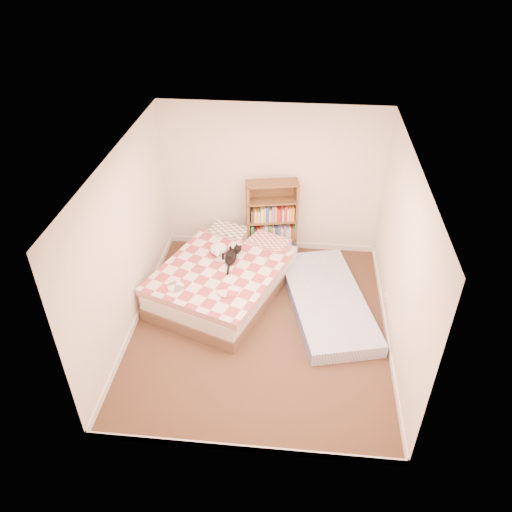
# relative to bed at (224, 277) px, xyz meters

# --- Properties ---
(room) EXTENTS (3.51, 4.01, 2.51)m
(room) POSITION_rel_bed_xyz_m (0.61, -0.71, 0.93)
(room) COLOR #482A1F
(room) RESTS_ON ground
(bed) EXTENTS (2.19, 2.56, 0.58)m
(bed) POSITION_rel_bed_xyz_m (0.00, 0.00, 0.00)
(bed) COLOR brown
(bed) RESTS_ON room
(bookshelf) EXTENTS (0.86, 0.42, 1.35)m
(bookshelf) POSITION_rel_bed_xyz_m (0.63, 1.06, 0.25)
(bookshelf) COLOR brown
(bookshelf) RESTS_ON room
(floor_mattress) EXTENTS (1.53, 2.42, 0.20)m
(floor_mattress) POSITION_rel_bed_xyz_m (1.54, -0.21, -0.16)
(floor_mattress) COLOR #6772AC
(floor_mattress) RESTS_ON room
(black_cat) EXTENTS (0.30, 0.65, 0.15)m
(black_cat) POSITION_rel_bed_xyz_m (0.10, 0.12, 0.32)
(black_cat) COLOR black
(black_cat) RESTS_ON bed
(white_dog) EXTENTS (0.38, 0.38, 0.14)m
(white_dog) POSITION_rel_bed_xyz_m (-0.11, 0.25, 0.33)
(white_dog) COLOR white
(white_dog) RESTS_ON bed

